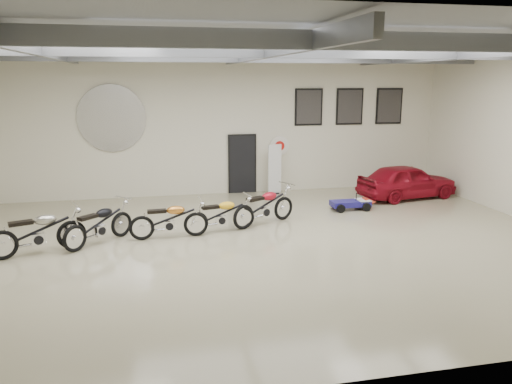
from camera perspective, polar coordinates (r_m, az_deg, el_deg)
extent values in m
cube|color=tan|center=(12.77, 1.13, -5.99)|extent=(16.00, 12.00, 0.01)
cube|color=slate|center=(12.12, 1.24, 16.99)|extent=(16.00, 12.00, 0.01)
cube|color=beige|center=(18.05, -3.22, 7.67)|extent=(16.00, 0.02, 5.00)
cube|color=black|center=(18.27, -1.59, 3.16)|extent=(0.92, 0.08, 2.10)
imported|color=maroon|center=(18.28, 16.87, 1.20)|extent=(2.01, 3.75, 1.21)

